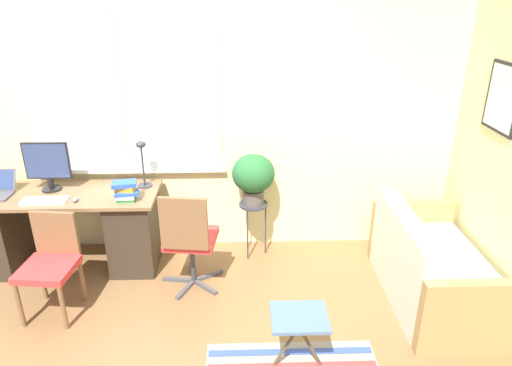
{
  "coord_description": "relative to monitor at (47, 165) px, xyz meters",
  "views": [
    {
      "loc": [
        0.65,
        -3.46,
        2.45
      ],
      "look_at": [
        0.77,
        0.16,
        0.9
      ],
      "focal_mm": 32.0,
      "sensor_mm": 36.0,
      "label": 1
    }
  ],
  "objects": [
    {
      "name": "plant_stand",
      "position": [
        1.84,
        0.06,
        -0.5
      ],
      "size": [
        0.28,
        0.28,
        0.55
      ],
      "color": "#333338",
      "rests_on": "ground_plane"
    },
    {
      "name": "monitor",
      "position": [
        0.0,
        0.0,
        0.0
      ],
      "size": [
        0.4,
        0.17,
        0.45
      ],
      "color": "black",
      "rests_on": "desk"
    },
    {
      "name": "couch_loveseat",
      "position": [
        3.31,
        -0.69,
        -0.72
      ],
      "size": [
        0.75,
        1.36,
        0.77
      ],
      "rotation": [
        0.0,
        0.0,
        1.57
      ],
      "color": "silver",
      "rests_on": "ground_plane"
    },
    {
      "name": "desk",
      "position": [
        0.09,
        -0.09,
        -0.6
      ],
      "size": [
        1.75,
        0.64,
        0.75
      ],
      "color": "brown",
      "rests_on": "ground_plane"
    },
    {
      "name": "desk_lamp",
      "position": [
        0.83,
        0.05,
        0.04
      ],
      "size": [
        0.13,
        0.13,
        0.44
      ],
      "color": "#2D2D33",
      "rests_on": "desk"
    },
    {
      "name": "book_stack",
      "position": [
        0.73,
        -0.24,
        -0.16
      ],
      "size": [
        0.24,
        0.18,
        0.17
      ],
      "color": "green",
      "rests_on": "desk"
    },
    {
      "name": "wall_back_with_window",
      "position": [
        1.07,
        0.31,
        0.37
      ],
      "size": [
        9.0,
        0.12,
        2.7
      ],
      "color": "beige",
      "rests_on": "ground_plane"
    },
    {
      "name": "wall_right_with_picture",
      "position": [
        3.82,
        -0.4,
        0.36
      ],
      "size": [
        0.08,
        9.0,
        2.7
      ],
      "color": "beige",
      "rests_on": "ground_plane"
    },
    {
      "name": "mouse",
      "position": [
        0.3,
        -0.26,
        -0.22
      ],
      "size": [
        0.04,
        0.07,
        0.04
      ],
      "color": "slate",
      "rests_on": "desk"
    },
    {
      "name": "desk_chair_wooden",
      "position": [
        0.21,
        -0.74,
        -0.54
      ],
      "size": [
        0.44,
        0.45,
        0.82
      ],
      "rotation": [
        0.0,
        0.0,
        -0.11
      ],
      "color": "brown",
      "rests_on": "ground_plane"
    },
    {
      "name": "ground_plane",
      "position": [
        1.09,
        -0.4,
        -0.99
      ],
      "size": [
        14.0,
        14.0,
        0.0
      ],
      "primitive_type": "plane",
      "color": "brown"
    },
    {
      "name": "office_chair_swivel",
      "position": [
        1.28,
        -0.49,
        -0.5
      ],
      "size": [
        0.54,
        0.55,
        0.94
      ],
      "rotation": [
        0.0,
        0.0,
        3.02
      ],
      "color": "#47474C",
      "rests_on": "ground_plane"
    },
    {
      "name": "folding_stool",
      "position": [
        2.11,
        -1.43,
        -0.6
      ],
      "size": [
        0.38,
        0.33,
        0.44
      ],
      "color": "slate",
      "rests_on": "ground_plane"
    },
    {
      "name": "potted_plant",
      "position": [
        1.84,
        0.06,
        -0.15
      ],
      "size": [
        0.4,
        0.4,
        0.49
      ],
      "color": "#514C47",
      "rests_on": "plant_stand"
    },
    {
      "name": "keyboard",
      "position": [
        0.03,
        -0.26,
        -0.23
      ],
      "size": [
        0.38,
        0.15,
        0.02
      ],
      "color": "silver",
      "rests_on": "desk"
    }
  ]
}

